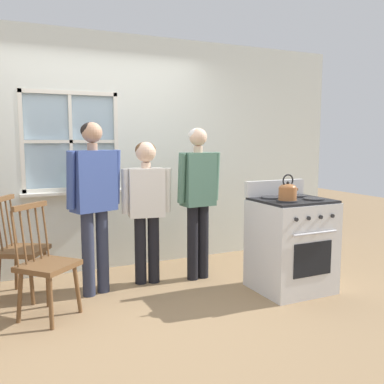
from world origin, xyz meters
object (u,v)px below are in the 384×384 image
Objects in this scene: person_elderly_left at (94,192)px; kettle at (288,191)px; stove at (291,243)px; potted_plant at (74,182)px; chair_by_window at (46,265)px; person_teen_center at (146,198)px; person_adult_right at (198,190)px; chair_near_wall at (20,251)px.

kettle is (1.64, -0.85, 0.02)m from person_elderly_left.
person_elderly_left is 1.54× the size of stove.
person_elderly_left reaches higher than kettle.
chair_by_window is at bearing -112.02° from potted_plant.
potted_plant is at bearing 144.27° from person_teen_center.
potted_plant is at bearing 143.39° from person_adult_right.
person_adult_right is 6.59× the size of kettle.
chair_near_wall is at bearing 159.15° from stove.
stove is at bearing -50.85° from chair_by_window.
person_teen_center is (1.23, -0.14, 0.45)m from chair_near_wall.
potted_plant is at bearing -20.74° from chair_near_wall.
stove is at bearing -37.77° from potted_plant.
chair_by_window is 0.63m from chair_near_wall.
person_teen_center is 1.43m from kettle.
chair_by_window is 0.58× the size of person_elderly_left.
kettle is (0.53, -0.84, 0.06)m from person_adult_right.
person_elderly_left reaches higher than chair_near_wall.
kettle is at bearing -42.78° from potted_plant.
person_elderly_left is at bearing 175.07° from person_adult_right.
chair_by_window and chair_near_wall have the same top height.
chair_near_wall is at bearing 143.50° from person_elderly_left.
person_adult_right reaches higher than kettle.
person_elderly_left is 1.13× the size of person_teen_center.
person_adult_right reaches higher than person_teen_center.
chair_by_window is 2.32m from stove.
stove is (1.24, -0.80, -0.43)m from person_teen_center.
person_teen_center is at bearing -18.72° from chair_by_window.
chair_near_wall is at bearing 168.01° from person_adult_right.
potted_plant is at bearing 76.44° from person_elderly_left.
person_elderly_left is at bearing -5.29° from chair_by_window.
kettle is (2.14, -0.46, 0.57)m from chair_by_window.
person_teen_center reaches higher than chair_by_window.
stove is at bearing -50.21° from person_adult_right.
chair_near_wall is at bearing 155.10° from kettle.
chair_by_window is at bearing -160.54° from person_elderly_left.
chair_by_window is 1.73m from person_adult_right.
chair_by_window is 0.84m from person_elderly_left.
chair_by_window is at bearing 167.77° from kettle.
person_adult_right is at bearing 0.12° from person_teen_center.
stove is 3.20× the size of potted_plant.
kettle is at bearing -45.16° from person_elderly_left.
person_elderly_left reaches higher than person_adult_right.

